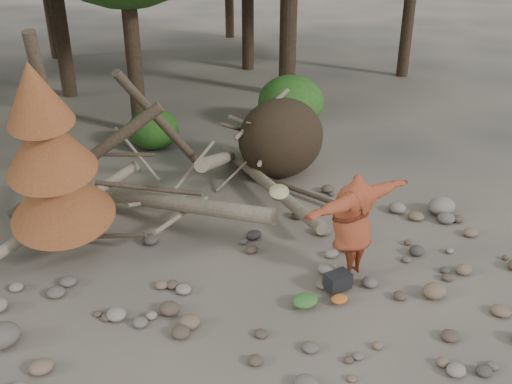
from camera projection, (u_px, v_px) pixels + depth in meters
ground at (309, 294)px, 9.91m from camera, size 120.00×120.00×0.00m
deadfall_pile at (263, 145)px, 13.65m from camera, size 8.55×5.24×3.30m
dead_conifer at (51, 160)px, 9.88m from camera, size 2.06×2.16×4.35m
bush_mid at (153, 129)px, 15.83m from camera, size 1.40×1.40×1.12m
bush_right at (291, 102)px, 17.28m from camera, size 2.00×2.00×1.60m
frisbee_thrower at (352, 224)px, 9.97m from camera, size 3.32×0.94×2.42m
backpack at (337, 284)px, 9.94m from camera, size 0.46×0.33×0.29m
cloth_green at (305, 303)px, 9.55m from camera, size 0.46×0.38×0.17m
cloth_orange at (339, 301)px, 9.64m from camera, size 0.30×0.25×0.11m
boulder_front_right at (435, 291)px, 9.79m from camera, size 0.42×0.38×0.25m
boulder_mid_right at (442, 206)px, 12.49m from camera, size 0.61×0.55×0.37m
boulder_mid_left at (0, 336)px, 8.68m from camera, size 0.59×0.53×0.36m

